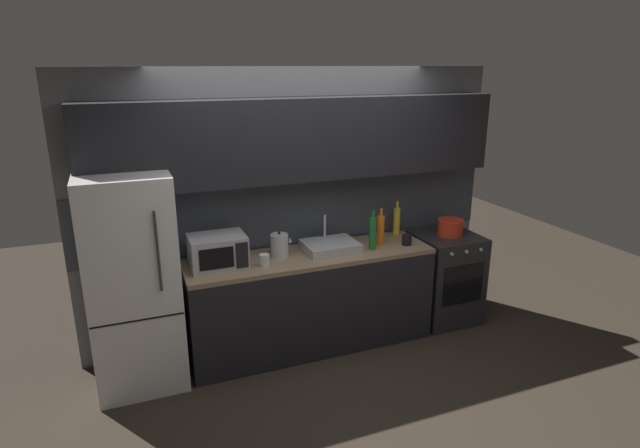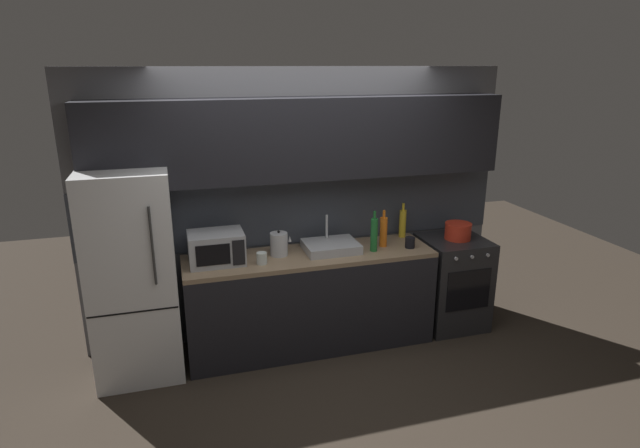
% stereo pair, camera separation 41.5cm
% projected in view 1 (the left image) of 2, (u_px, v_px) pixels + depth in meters
% --- Properties ---
extents(ground_plane, '(10.00, 10.00, 0.00)m').
position_uv_depth(ground_plane, '(351.00, 399.00, 4.07)').
color(ground_plane, '#2D261E').
extents(back_wall, '(3.97, 0.44, 2.50)m').
position_uv_depth(back_wall, '(298.00, 176.00, 4.67)').
color(back_wall, slate).
rests_on(back_wall, ground).
extents(counter_run, '(2.23, 0.60, 0.90)m').
position_uv_depth(counter_run, '(311.00, 300.00, 4.73)').
color(counter_run, black).
rests_on(counter_run, ground).
extents(refrigerator, '(0.68, 0.69, 1.75)m').
position_uv_depth(refrigerator, '(133.00, 282.00, 4.08)').
color(refrigerator, white).
rests_on(refrigerator, ground).
extents(oven_range, '(0.60, 0.62, 0.90)m').
position_uv_depth(oven_range, '(444.00, 277.00, 5.25)').
color(oven_range, '#232326').
rests_on(oven_range, ground).
extents(microwave, '(0.46, 0.35, 0.27)m').
position_uv_depth(microwave, '(218.00, 251.00, 4.29)').
color(microwave, '#A8AAAF').
rests_on(microwave, counter_run).
extents(sink_basin, '(0.48, 0.38, 0.30)m').
position_uv_depth(sink_basin, '(330.00, 246.00, 4.69)').
color(sink_basin, '#ADAFB5').
rests_on(sink_basin, counter_run).
extents(kettle, '(0.19, 0.16, 0.23)m').
position_uv_depth(kettle, '(280.00, 245.00, 4.52)').
color(kettle, '#B7BABF').
rests_on(kettle, counter_run).
extents(wine_bottle_green, '(0.06, 0.06, 0.37)m').
position_uv_depth(wine_bottle_green, '(373.00, 233.00, 4.68)').
color(wine_bottle_green, '#1E6B2D').
rests_on(wine_bottle_green, counter_run).
extents(wine_bottle_yellow, '(0.07, 0.07, 0.34)m').
position_uv_depth(wine_bottle_yellow, '(397.00, 221.00, 5.10)').
color(wine_bottle_yellow, gold).
rests_on(wine_bottle_yellow, counter_run).
extents(wine_bottle_orange, '(0.07, 0.07, 0.35)m').
position_uv_depth(wine_bottle_orange, '(381.00, 230.00, 4.82)').
color(wine_bottle_orange, orange).
rests_on(wine_bottle_orange, counter_run).
extents(mug_clear, '(0.09, 0.09, 0.10)m').
position_uv_depth(mug_clear, '(264.00, 260.00, 4.32)').
color(mug_clear, silver).
rests_on(mug_clear, counter_run).
extents(mug_dark, '(0.09, 0.09, 0.10)m').
position_uv_depth(mug_dark, '(407.00, 240.00, 4.83)').
color(mug_dark, black).
rests_on(mug_dark, counter_run).
extents(cooking_pot, '(0.25, 0.25, 0.16)m').
position_uv_depth(cooking_pot, '(450.00, 227.00, 5.10)').
color(cooking_pot, red).
rests_on(cooking_pot, oven_range).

